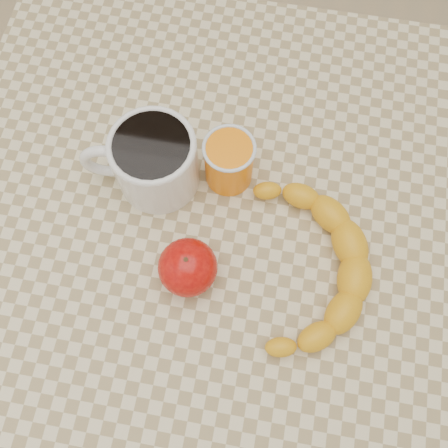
% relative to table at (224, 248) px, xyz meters
% --- Properties ---
extents(ground, '(3.00, 3.00, 0.00)m').
position_rel_table_xyz_m(ground, '(0.00, 0.00, -0.66)').
color(ground, tan).
rests_on(ground, ground).
extents(table, '(0.80, 0.80, 0.75)m').
position_rel_table_xyz_m(table, '(0.00, 0.00, 0.00)').
color(table, beige).
rests_on(table, ground).
extents(coffee_mug, '(0.16, 0.13, 0.10)m').
position_rel_table_xyz_m(coffee_mug, '(-0.11, 0.06, 0.14)').
color(coffee_mug, silver).
rests_on(coffee_mug, table).
extents(orange_juice_glass, '(0.07, 0.07, 0.08)m').
position_rel_table_xyz_m(orange_juice_glass, '(-0.01, 0.08, 0.13)').
color(orange_juice_glass, orange).
rests_on(orange_juice_glass, table).
extents(apple, '(0.09, 0.09, 0.07)m').
position_rel_table_xyz_m(apple, '(-0.03, -0.07, 0.12)').
color(apple, '#890405').
rests_on(apple, table).
extents(banana, '(0.22, 0.30, 0.04)m').
position_rel_table_xyz_m(banana, '(0.11, -0.04, 0.11)').
color(banana, '#F7B016').
rests_on(banana, table).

